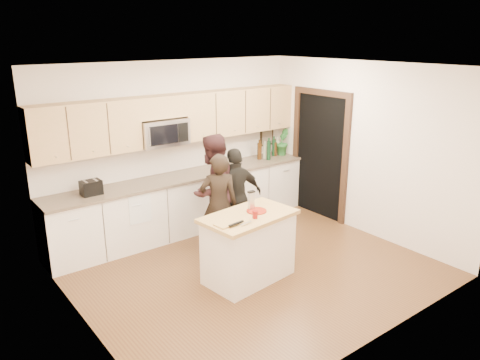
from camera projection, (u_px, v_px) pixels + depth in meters
floor at (252, 268)px, 6.41m from camera, size 4.50×4.50×0.00m
room_shell at (253, 146)px, 5.90m from camera, size 4.52×4.02×2.71m
back_cabinetry at (186, 203)px, 7.55m from camera, size 4.50×0.66×0.94m
upper_cabinetry at (180, 117)px, 7.27m from camera, size 4.50×0.33×0.75m
microwave at (162, 132)px, 7.10m from camera, size 0.76×0.41×0.40m
doorway at (320, 151)px, 8.05m from camera, size 0.06×1.25×2.20m
framed_picture at (267, 135)px, 8.67m from camera, size 0.30×0.03×0.38m
dish_towel at (136, 199)px, 6.76m from camera, size 0.34×0.60×0.48m
island at (249, 247)px, 6.03m from camera, size 1.27×0.82×0.90m
red_plate at (257, 211)px, 5.99m from camera, size 0.26×0.26×0.02m
box_grater at (251, 200)px, 6.01m from camera, size 0.09×0.05×0.24m
drink_glass at (255, 215)px, 5.76m from camera, size 0.06×0.06×0.10m
cutting_board at (226, 224)px, 5.57m from camera, size 0.28×0.21×0.02m
tongs at (236, 224)px, 5.54m from camera, size 0.23×0.06×0.02m
knife at (246, 223)px, 5.57m from camera, size 0.18×0.04×0.01m
toaster at (91, 188)px, 6.48m from camera, size 0.27×0.20×0.20m
bottle_cluster at (268, 148)px, 8.41m from camera, size 0.59×0.31×0.40m
orchid at (282, 142)px, 8.58m from camera, size 0.34×0.34×0.49m
woman_left at (219, 204)px, 6.70m from camera, size 0.65×0.57×1.49m
woman_center at (213, 190)px, 6.96m from camera, size 1.01×0.91×1.70m
woman_right at (236, 196)px, 7.03m from camera, size 0.91×0.48×1.48m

